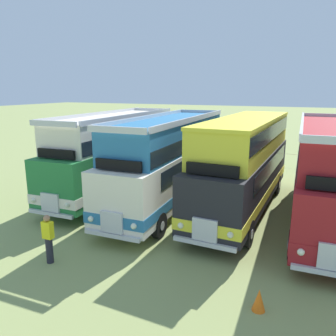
# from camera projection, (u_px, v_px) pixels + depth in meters

# --- Properties ---
(ground_plane) EXTENTS (200.00, 200.00, 0.00)m
(ground_plane) POSITION_uv_depth(u_px,v_px,m) (322.00, 223.00, 14.86)
(ground_plane) COLOR #8C9956
(bus_first_in_row) EXTENTS (2.99, 11.21, 4.52)m
(bus_first_in_row) POSITION_uv_depth(u_px,v_px,m) (117.00, 151.00, 19.04)
(bus_first_in_row) COLOR #237538
(bus_first_in_row) RESTS_ON ground
(bus_second_in_row) EXTENTS (2.93, 11.47, 4.52)m
(bus_second_in_row) POSITION_uv_depth(u_px,v_px,m) (171.00, 158.00, 17.05)
(bus_second_in_row) COLOR silver
(bus_second_in_row) RESTS_ON ground
(bus_third_in_row) EXTENTS (2.83, 10.93, 4.49)m
(bus_third_in_row) POSITION_uv_depth(u_px,v_px,m) (244.00, 161.00, 15.99)
(bus_third_in_row) COLOR black
(bus_third_in_row) RESTS_ON ground
(bus_fourth_in_row) EXTENTS (2.98, 10.99, 4.52)m
(bus_fourth_in_row) POSITION_uv_depth(u_px,v_px,m) (328.00, 172.00, 14.32)
(bus_fourth_in_row) COLOR maroon
(bus_fourth_in_row) RESTS_ON ground
(cone_mid_row) EXTENTS (0.36, 0.36, 0.63)m
(cone_mid_row) POSITION_uv_depth(u_px,v_px,m) (259.00, 300.00, 8.96)
(cone_mid_row) COLOR orange
(cone_mid_row) RESTS_ON ground
(marshal_person) EXTENTS (0.36, 0.24, 1.73)m
(marshal_person) POSITION_uv_depth(u_px,v_px,m) (48.00, 238.00, 11.32)
(marshal_person) COLOR #23232D
(marshal_person) RESTS_ON ground
(rope_fence_line) EXTENTS (27.89, 0.08, 1.05)m
(rope_fence_line) POSITION_uv_depth(u_px,v_px,m) (323.00, 160.00, 24.70)
(rope_fence_line) COLOR #8C704C
(rope_fence_line) RESTS_ON ground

